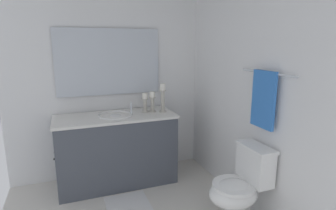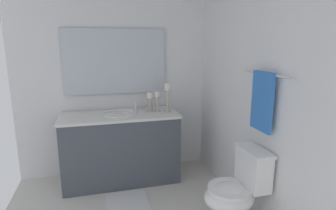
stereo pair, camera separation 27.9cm
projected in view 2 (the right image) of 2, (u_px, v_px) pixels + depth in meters
wall_back at (261, 92)px, 2.49m from camera, size 2.72×0.04×2.45m
wall_left at (115, 78)px, 3.47m from camera, size 0.04×2.40×2.45m
vanity_cabinet at (121, 148)px, 3.34m from camera, size 0.58×1.39×0.84m
sink_basin at (120, 117)px, 3.25m from camera, size 0.40×0.40×0.24m
mirror at (116, 62)px, 3.38m from camera, size 0.02×1.24×0.79m
candle_holder_tall at (167, 97)px, 3.32m from camera, size 0.09×0.09×0.35m
candle_holder_short at (157, 101)px, 3.35m from camera, size 0.09×0.09×0.25m
candle_holder_mid at (150, 102)px, 3.35m from camera, size 0.09×0.09×0.23m
toilet at (236, 191)px, 2.45m from camera, size 0.39×0.54×0.75m
towel_bar at (266, 74)px, 2.30m from camera, size 0.67×0.02×0.02m
towel_near_vanity at (262, 102)px, 2.35m from camera, size 0.28×0.03×0.51m
bath_mat at (128, 207)px, 2.84m from camera, size 0.60×0.44×0.02m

